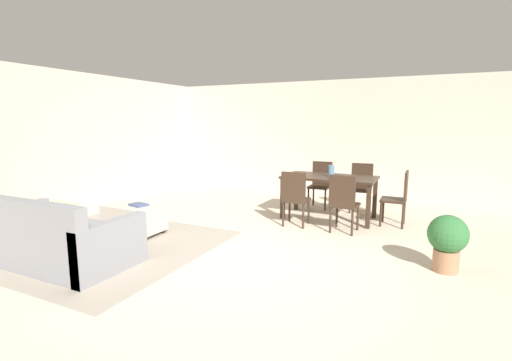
# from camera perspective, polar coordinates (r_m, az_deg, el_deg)

# --- Properties ---
(ground_plane) EXTENTS (10.80, 10.80, 0.00)m
(ground_plane) POSITION_cam_1_polar(r_m,az_deg,el_deg) (4.77, -1.35, -11.94)
(ground_plane) COLOR beige
(wall_back) EXTENTS (9.00, 0.12, 2.70)m
(wall_back) POSITION_cam_1_polar(r_m,az_deg,el_deg) (9.20, 13.04, 6.66)
(wall_back) COLOR #BCB2A0
(wall_back) RESTS_ON ground_plane
(wall_left) EXTENTS (0.12, 11.00, 2.70)m
(wall_left) POSITION_cam_1_polar(r_m,az_deg,el_deg) (7.92, -30.04, 5.29)
(wall_left) COLOR #BCB2A0
(wall_left) RESTS_ON ground_plane
(area_rug) EXTENTS (3.00, 2.80, 0.01)m
(area_rug) POSITION_cam_1_polar(r_m,az_deg,el_deg) (5.65, -22.91, -9.23)
(area_rug) COLOR gray
(area_rug) RESTS_ON ground_plane
(couch) EXTENTS (1.95, 0.99, 0.86)m
(couch) POSITION_cam_1_polar(r_m,az_deg,el_deg) (5.18, -28.88, -8.08)
(couch) COLOR gray
(couch) RESTS_ON ground_plane
(ottoman_table) EXTENTS (0.92, 0.49, 0.44)m
(ottoman_table) POSITION_cam_1_polar(r_m,az_deg,el_deg) (6.00, -18.47, -5.50)
(ottoman_table) COLOR #B7AD9E
(ottoman_table) RESTS_ON ground_plane
(dining_table) EXTENTS (1.60, 0.85, 0.76)m
(dining_table) POSITION_cam_1_polar(r_m,az_deg,el_deg) (6.62, 11.36, -0.18)
(dining_table) COLOR #332319
(dining_table) RESTS_ON ground_plane
(dining_chair_near_left) EXTENTS (0.42, 0.42, 0.92)m
(dining_chair_near_left) POSITION_cam_1_polar(r_m,az_deg,el_deg) (6.03, 6.08, -2.34)
(dining_chair_near_left) COLOR #332319
(dining_chair_near_left) RESTS_ON ground_plane
(dining_chair_near_right) EXTENTS (0.42, 0.42, 0.92)m
(dining_chair_near_right) POSITION_cam_1_polar(r_m,az_deg,el_deg) (5.80, 13.46, -3.01)
(dining_chair_near_right) COLOR #332319
(dining_chair_near_right) RESTS_ON ground_plane
(dining_chair_far_left) EXTENTS (0.40, 0.40, 0.92)m
(dining_chair_far_left) POSITION_cam_1_polar(r_m,az_deg,el_deg) (7.47, 10.05, -0.19)
(dining_chair_far_left) COLOR #332319
(dining_chair_far_left) RESTS_ON ground_plane
(dining_chair_far_right) EXTENTS (0.43, 0.43, 0.92)m
(dining_chair_far_right) POSITION_cam_1_polar(r_m,az_deg,el_deg) (7.32, 16.07, -0.60)
(dining_chair_far_right) COLOR #332319
(dining_chair_far_right) RESTS_ON ground_plane
(dining_chair_head_east) EXTENTS (0.40, 0.40, 0.92)m
(dining_chair_head_east) POSITION_cam_1_polar(r_m,az_deg,el_deg) (6.47, 21.40, -2.15)
(dining_chair_head_east) COLOR #332319
(dining_chair_head_east) RESTS_ON ground_plane
(vase_centerpiece) EXTENTS (0.11, 0.11, 0.20)m
(vase_centerpiece) POSITION_cam_1_polar(r_m,az_deg,el_deg) (6.54, 11.62, 1.46)
(vase_centerpiece) COLOR slate
(vase_centerpiece) RESTS_ON dining_table
(book_on_ottoman) EXTENTS (0.30, 0.25, 0.03)m
(book_on_ottoman) POSITION_cam_1_polar(r_m,az_deg,el_deg) (5.91, -17.82, -3.62)
(book_on_ottoman) COLOR #3F4C72
(book_on_ottoman) RESTS_ON ottoman_table
(potted_plant) EXTENTS (0.44, 0.44, 0.67)m
(potted_plant) POSITION_cam_1_polar(r_m,az_deg,el_deg) (4.79, 27.65, -8.09)
(potted_plant) COLOR #996B4C
(potted_plant) RESTS_ON ground_plane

